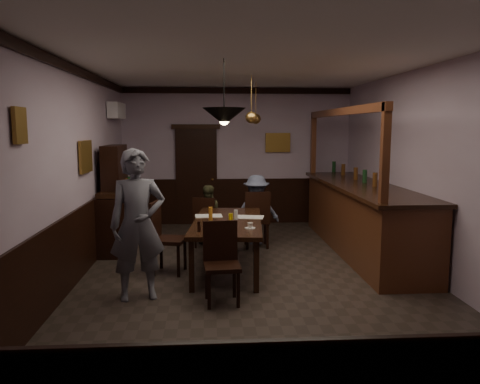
{
  "coord_description": "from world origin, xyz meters",
  "views": [
    {
      "loc": [
        -0.62,
        -6.33,
        2.13
      ],
      "look_at": [
        -0.15,
        0.75,
        1.15
      ],
      "focal_mm": 35.0,
      "sensor_mm": 36.0,
      "label": 1
    }
  ],
  "objects": [
    {
      "name": "room",
      "position": [
        0.0,
        0.0,
        1.5
      ],
      "size": [
        5.01,
        8.01,
        3.01
      ],
      "color": "#2D2621",
      "rests_on": "ground"
    },
    {
      "name": "dining_table",
      "position": [
        -0.35,
        0.55,
        0.69
      ],
      "size": [
        1.19,
        2.28,
        0.75
      ],
      "rotation": [
        0.0,
        0.0,
        -0.09
      ],
      "color": "black",
      "rests_on": "ground"
    },
    {
      "name": "chair_far_left",
      "position": [
        -0.7,
        1.87,
        0.5
      ],
      "size": [
        0.48,
        0.48,
        0.91
      ],
      "rotation": [
        0.0,
        0.0,
        2.89
      ],
      "color": "black",
      "rests_on": "ground"
    },
    {
      "name": "chair_far_right",
      "position": [
        0.22,
        1.77,
        0.56
      ],
      "size": [
        0.44,
        0.44,
        1.02
      ],
      "rotation": [
        0.0,
        0.0,
        3.14
      ],
      "color": "black",
      "rests_on": "ground"
    },
    {
      "name": "chair_near",
      "position": [
        -0.48,
        -0.76,
        0.54
      ],
      "size": [
        0.46,
        0.46,
        0.99
      ],
      "rotation": [
        0.0,
        0.0,
        0.08
      ],
      "color": "black",
      "rests_on": "ground"
    },
    {
      "name": "chair_side",
      "position": [
        -1.3,
        0.45,
        0.58
      ],
      "size": [
        0.54,
        0.54,
        1.06
      ],
      "rotation": [
        0.0,
        0.0,
        1.36
      ],
      "color": "black",
      "rests_on": "ground"
    },
    {
      "name": "person_standing",
      "position": [
        -1.51,
        -0.6,
        0.94
      ],
      "size": [
        0.77,
        0.6,
        1.88
      ],
      "primitive_type": "imported",
      "rotation": [
        0.0,
        0.0,
        0.24
      ],
      "color": "slate",
      "rests_on": "ground"
    },
    {
      "name": "person_seated_left",
      "position": [
        -0.66,
        2.14,
        0.54
      ],
      "size": [
        0.56,
        0.45,
        1.09
      ],
      "primitive_type": "imported",
      "rotation": [
        0.0,
        0.0,
        3.21
      ],
      "color": "#4C4B2D",
      "rests_on": "ground"
    },
    {
      "name": "person_seated_right",
      "position": [
        0.24,
        2.06,
        0.64
      ],
      "size": [
        0.86,
        0.54,
        1.28
      ],
      "primitive_type": "imported",
      "rotation": [
        0.0,
        0.0,
        3.06
      ],
      "color": "slate",
      "rests_on": "ground"
    },
    {
      "name": "newspaper_left",
      "position": [
        -0.63,
        0.91,
        0.75
      ],
      "size": [
        0.43,
        0.32,
        0.01
      ],
      "primitive_type": "cube",
      "rotation": [
        0.0,
        0.0,
        0.05
      ],
      "color": "silver",
      "rests_on": "dining_table"
    },
    {
      "name": "newspaper_right",
      "position": [
        0.0,
        0.77,
        0.75
      ],
      "size": [
        0.47,
        0.38,
        0.01
      ],
      "primitive_type": "cube",
      "rotation": [
        0.0,
        0.0,
        -0.19
      ],
      "color": "silver",
      "rests_on": "dining_table"
    },
    {
      "name": "napkin",
      "position": [
        -0.45,
        0.28,
        0.75
      ],
      "size": [
        0.16,
        0.16,
        0.0
      ],
      "primitive_type": "cube",
      "rotation": [
        0.0,
        0.0,
        -0.09
      ],
      "color": "#EBE856",
      "rests_on": "dining_table"
    },
    {
      "name": "saucer",
      "position": [
        -0.07,
        -0.04,
        0.76
      ],
      "size": [
        0.15,
        0.15,
        0.01
      ],
      "primitive_type": "cylinder",
      "color": "white",
      "rests_on": "dining_table"
    },
    {
      "name": "coffee_cup",
      "position": [
        -0.07,
        -0.06,
        0.8
      ],
      "size": [
        0.09,
        0.09,
        0.07
      ],
      "primitive_type": "imported",
      "rotation": [
        0.0,
        0.0,
        -0.09
      ],
      "color": "white",
      "rests_on": "saucer"
    },
    {
      "name": "pastry_plate",
      "position": [
        -0.43,
        -0.0,
        0.76
      ],
      "size": [
        0.22,
        0.22,
        0.01
      ],
      "primitive_type": "cylinder",
      "color": "white",
      "rests_on": "dining_table"
    },
    {
      "name": "pastry_ring_a",
      "position": [
        -0.47,
        -0.02,
        0.79
      ],
      "size": [
        0.13,
        0.13,
        0.04
      ],
      "primitive_type": "torus",
      "color": "#C68C47",
      "rests_on": "pastry_plate"
    },
    {
      "name": "pastry_ring_b",
      "position": [
        -0.38,
        0.03,
        0.79
      ],
      "size": [
        0.13,
        0.13,
        0.04
      ],
      "primitive_type": "torus",
      "color": "#C68C47",
      "rests_on": "pastry_plate"
    },
    {
      "name": "soda_can",
      "position": [
        -0.31,
        0.49,
        0.81
      ],
      "size": [
        0.07,
        0.07,
        0.12
      ],
      "primitive_type": "cylinder",
      "color": "yellow",
      "rests_on": "dining_table"
    },
    {
      "name": "beer_glass",
      "position": [
        -0.61,
        0.58,
        0.85
      ],
      "size": [
        0.06,
        0.06,
        0.2
      ],
      "primitive_type": "cylinder",
      "color": "#BF721E",
      "rests_on": "dining_table"
    },
    {
      "name": "water_glass",
      "position": [
        -0.23,
        0.59,
        0.82
      ],
      "size": [
        0.06,
        0.06,
        0.15
      ],
      "primitive_type": "cylinder",
      "color": "silver",
      "rests_on": "dining_table"
    },
    {
      "name": "pepper_mill",
      "position": [
        -0.76,
        -0.18,
        0.82
      ],
      "size": [
        0.04,
        0.04,
        0.14
      ],
      "primitive_type": "cylinder",
      "color": "black",
      "rests_on": "dining_table"
    },
    {
      "name": "sideboard",
      "position": [
        -2.21,
        1.84,
        0.73
      ],
      "size": [
        0.49,
        1.38,
        1.83
      ],
      "color": "black",
      "rests_on": "ground"
    },
    {
      "name": "bar_counter",
      "position": [
        1.99,
        1.45,
        0.62
      ],
      "size": [
        1.02,
        4.38,
        2.45
      ],
      "color": "#4C2314",
      "rests_on": "ground"
    },
    {
      "name": "door_back",
      "position": [
        -0.9,
        3.95,
        1.05
      ],
      "size": [
        0.9,
        0.06,
        2.1
      ],
      "primitive_type": "cube",
      "color": "black",
      "rests_on": "ground"
    },
    {
      "name": "ac_unit",
      "position": [
        -2.38,
        2.9,
        2.45
      ],
      "size": [
        0.2,
        0.85,
        0.3
      ],
      "color": "white",
      "rests_on": "ground"
    },
    {
      "name": "picture_left_small",
      "position": [
        -2.46,
        -1.6,
        2.15
      ],
      "size": [
        0.04,
        0.28,
        0.36
      ],
      "color": "olive",
      "rests_on": "ground"
    },
    {
      "name": "picture_left_large",
      "position": [
        -2.46,
        0.8,
        1.7
      ],
      "size": [
        0.04,
        0.62,
        0.48
      ],
      "color": "olive",
      "rests_on": "ground"
    },
    {
      "name": "picture_back",
      "position": [
        0.9,
        3.96,
        1.8
      ],
      "size": [
        0.55,
        0.04,
        0.42
      ],
      "color": "olive",
      "rests_on": "ground"
    },
    {
      "name": "pendant_iron",
      "position": [
        -0.42,
        -0.24,
        2.27
      ],
      "size": [
        0.56,
        0.56,
        0.84
      ],
      "color": "black",
      "rests_on": "ground"
    },
    {
      "name": "pendant_brass_mid",
      "position": [
        0.1,
        1.65,
        2.3
      ],
      "size": [
        0.2,
        0.2,
        0.81
      ],
      "color": "#BF8C3F",
      "rests_on": "ground"
    },
    {
      "name": "pendant_brass_far",
      "position": [
        0.3,
        2.89,
        2.3
      ],
      "size": [
        0.2,
        0.2,
        0.81
      ],
      "color": "#BF8C3F",
      "rests_on": "ground"
    }
  ]
}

